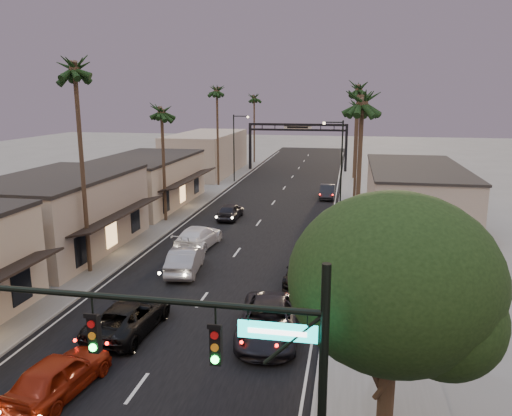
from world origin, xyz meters
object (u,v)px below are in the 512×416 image
at_px(curbside_black, 304,270).
at_px(palm_ld, 217,87).
at_px(traffic_signal, 244,365).
at_px(curbside_near, 268,321).
at_px(streetlight_right, 339,157).
at_px(palm_ra, 363,96).
at_px(palm_far, 254,95).
at_px(oncoming_red, 59,375).
at_px(arch, 298,135).
at_px(palm_rb, 359,85).
at_px(palm_lb, 74,63).
at_px(oncoming_silver, 185,260).
at_px(corner_tree, 396,289).
at_px(palm_lc, 161,107).
at_px(oncoming_pickup, 129,317).
at_px(streetlight_left, 236,143).
at_px(palm_rc, 356,103).

bearing_deg(curbside_black, palm_ld, 116.59).
relative_size(traffic_signal, curbside_near, 1.39).
relative_size(streetlight_right, palm_ra, 0.68).
bearing_deg(palm_far, streetlight_right, -65.24).
bearing_deg(palm_far, oncoming_red, -85.44).
height_order(arch, curbside_near, arch).
bearing_deg(palm_rb, palm_ld, 147.40).
bearing_deg(palm_rb, palm_lb, -128.02).
relative_size(palm_rb, curbside_black, 2.74).
relative_size(arch, oncoming_silver, 2.95).
height_order(corner_tree, curbside_near, corner_tree).
xyz_separation_m(oncoming_silver, curbside_near, (6.88, -7.99, -0.00)).
distance_m(palm_lc, curbside_near, 26.32).
distance_m(oncoming_red, oncoming_pickup, 5.51).
distance_m(corner_tree, palm_rb, 37.12).
distance_m(corner_tree, palm_ld, 51.28).
bearing_deg(palm_lc, palm_lb, -90.00).
bearing_deg(streetlight_left, oncoming_red, -85.19).
relative_size(traffic_signal, palm_lc, 0.70).
xyz_separation_m(traffic_signal, palm_far, (-13.99, 74.00, 6.36)).
relative_size(palm_rb, oncoming_silver, 2.76).
bearing_deg(palm_far, palm_ld, -90.75).
bearing_deg(traffic_signal, oncoming_silver, 112.79).
xyz_separation_m(corner_tree, oncoming_pickup, (-11.88, 7.16, -5.20)).
bearing_deg(palm_lc, palm_rc, 58.44).
xyz_separation_m(corner_tree, palm_lc, (-18.08, 28.55, 4.49)).
height_order(streetlight_right, palm_rb, palm_rb).
bearing_deg(oncoming_pickup, palm_ld, -78.62).
height_order(arch, palm_ra, palm_ra).
height_order(palm_lb, palm_far, palm_lb).
distance_m(arch, curbside_black, 47.54).
bearing_deg(oncoming_red, oncoming_silver, -83.97).
xyz_separation_m(streetlight_right, palm_ld, (-15.52, 10.00, 7.09)).
relative_size(streetlight_right, palm_rc, 0.74).
bearing_deg(palm_ra, streetlight_right, 94.57).
distance_m(traffic_signal, streetlight_left, 55.45).
distance_m(palm_ra, oncoming_pickup, 17.97).
relative_size(arch, palm_rb, 1.07).
xyz_separation_m(streetlight_left, palm_lc, (-1.68, -22.00, 5.14)).
bearing_deg(palm_ld, palm_rc, 27.62).
xyz_separation_m(palm_ra, oncoming_red, (-11.41, -14.90, -10.62)).
relative_size(palm_rb, oncoming_red, 2.92).
distance_m(palm_ld, palm_ra, 35.47).
bearing_deg(palm_far, palm_rc, -39.64).
distance_m(palm_rc, curbside_near, 49.84).
distance_m(streetlight_left, palm_rb, 22.07).
height_order(streetlight_left, curbside_near, streetlight_left).
bearing_deg(traffic_signal, curbside_near, 96.16).
relative_size(oncoming_red, oncoming_silver, 0.94).
height_order(arch, streetlight_left, streetlight_left).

